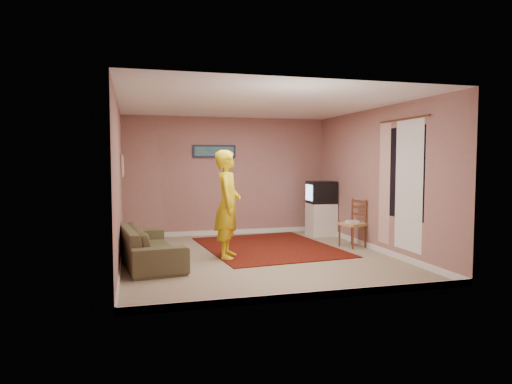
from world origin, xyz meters
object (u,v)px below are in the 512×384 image
object	(u,v)px
chair_b	(353,218)
tv_cabinet	(321,219)
sofa	(149,245)
crt_tv	(321,192)
chair_a	(320,210)
person	(228,204)

from	to	relation	value
chair_b	tv_cabinet	bearing A→B (deg)	163.66
sofa	tv_cabinet	bearing A→B (deg)	-71.67
crt_tv	chair_b	distance (m)	1.45
chair_a	sofa	distance (m)	4.15
tv_cabinet	person	size ratio (longest dim) A/B	0.39
tv_cabinet	chair_a	xyz separation A→B (m)	(-0.03, -0.01, 0.20)
tv_cabinet	chair_a	world-z (taller)	chair_a
chair_a	chair_b	size ratio (longest dim) A/B	0.97
tv_cabinet	crt_tv	bearing A→B (deg)	177.66
chair_a	chair_b	xyz separation A→B (m)	(0.07, -1.38, -0.00)
person	chair_b	bearing A→B (deg)	-65.21
tv_cabinet	sofa	bearing A→B (deg)	-154.12
tv_cabinet	crt_tv	xyz separation A→B (m)	(-0.01, 0.00, 0.60)
crt_tv	sofa	xyz separation A→B (m)	(-3.74, -1.82, -0.65)
crt_tv	sofa	world-z (taller)	crt_tv
sofa	chair_b	bearing A→B (deg)	-91.07
chair_b	crt_tv	bearing A→B (deg)	163.89
chair_b	sofa	distance (m)	3.83
crt_tv	chair_a	size ratio (longest dim) A/B	1.19
crt_tv	person	size ratio (longest dim) A/B	0.32
tv_cabinet	chair_a	size ratio (longest dim) A/B	1.44
chair_a	person	distance (m)	2.99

